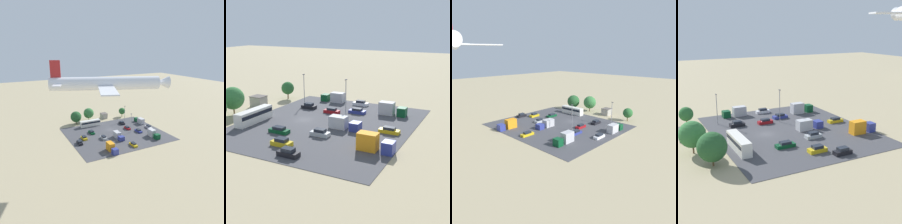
# 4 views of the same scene
# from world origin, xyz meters

# --- Properties ---
(ground_plane) EXTENTS (400.00, 400.00, 0.00)m
(ground_plane) POSITION_xyz_m (0.00, 0.00, 0.00)
(ground_plane) COLOR tan
(parking_lot_surface) EXTENTS (46.60, 39.65, 0.08)m
(parking_lot_surface) POSITION_xyz_m (0.00, 6.93, 0.04)
(parking_lot_surface) COLOR #424247
(parking_lot_surface) RESTS_ON ground
(shed_building) EXTENTS (3.67, 4.04, 3.06)m
(shed_building) POSITION_xyz_m (-5.57, -19.23, 1.54)
(shed_building) COLOR #9E998E
(shed_building) RESTS_ON ground
(bus) EXTENTS (11.15, 2.46, 3.26)m
(bus) POSITION_xyz_m (7.09, -9.77, 1.84)
(bus) COLOR silver
(bus) RESTS_ON ground
(parked_car_0) EXTENTS (1.70, 4.53, 1.50)m
(parked_car_0) POSITION_xyz_m (-19.53, 7.22, 0.71)
(parked_car_0) COLOR silver
(parked_car_0) RESTS_ON ground
(parked_car_1) EXTENTS (1.73, 4.64, 1.43)m
(parked_car_1) POSITION_xyz_m (-0.28, 22.19, 0.68)
(parked_car_1) COLOR gold
(parked_car_1) RESTS_ON ground
(parked_car_2) EXTENTS (1.92, 4.50, 1.42)m
(parked_car_2) POSITION_xyz_m (-11.52, 9.59, 0.67)
(parked_car_2) COLOR navy
(parked_car_2) RESTS_ON ground
(parked_car_3) EXTENTS (1.83, 4.26, 1.58)m
(parked_car_3) POSITION_xyz_m (8.12, 9.42, 0.74)
(parked_car_3) COLOR #ADB2B7
(parked_car_3) RESTS_ON ground
(parked_car_4) EXTENTS (1.99, 4.14, 1.59)m
(parked_car_4) POSITION_xyz_m (-9.84, -4.63, 0.74)
(parked_car_4) COLOR black
(parked_car_4) RESTS_ON ground
(parked_car_5) EXTENTS (1.83, 4.18, 1.65)m
(parked_car_5) POSITION_xyz_m (20.05, 9.64, 0.77)
(parked_car_5) COLOR black
(parked_car_5) RESTS_ON ground
(parked_car_6) EXTENTS (1.96, 4.31, 1.60)m
(parked_car_6) POSITION_xyz_m (16.39, 5.41, 0.75)
(parked_car_6) COLOR gold
(parked_car_6) RESTS_ON ground
(parked_car_7) EXTENTS (1.90, 4.69, 1.43)m
(parked_car_7) POSITION_xyz_m (10.50, 0.33, 0.68)
(parked_car_7) COLOR #0C4723
(parked_car_7) RESTS_ON ground
(parked_car_8) EXTENTS (1.74, 4.31, 1.46)m
(parked_car_8) POSITION_xyz_m (-8.57, 3.39, 0.69)
(parked_car_8) COLOR maroon
(parked_car_8) RESTS_ON ground
(parked_truck_0) EXTENTS (2.38, 7.20, 3.44)m
(parked_truck_0) POSITION_xyz_m (10.67, 22.58, 1.66)
(parked_truck_0) COLOR navy
(parked_truck_0) RESTS_ON ground
(parked_truck_1) EXTENTS (2.53, 7.44, 2.83)m
(parked_truck_1) POSITION_xyz_m (1.60, 11.78, 1.38)
(parked_truck_1) COLOR navy
(parked_truck_1) RESTS_ON ground
(parked_truck_2) EXTENTS (2.42, 7.37, 2.96)m
(parked_truck_2) POSITION_xyz_m (-19.96, -1.75, 1.44)
(parked_truck_2) COLOR #0C4723
(parked_truck_2) RESTS_ON ground
(parked_truck_3) EXTENTS (2.53, 7.21, 3.37)m
(parked_truck_3) POSITION_xyz_m (-14.09, 18.18, 1.62)
(parked_truck_3) COLOR #0C4723
(parked_truck_3) RESTS_ON ground
(tree_near_shed) EXTENTS (4.02, 4.02, 5.48)m
(tree_near_shed) POSITION_xyz_m (-17.12, -17.07, 3.46)
(tree_near_shed) COLOR brown
(tree_near_shed) RESTS_ON ground
(tree_apron_far) EXTENTS (5.98, 5.98, 7.44)m
(tree_apron_far) POSITION_xyz_m (4.17, -19.31, 4.45)
(tree_apron_far) COLOR brown
(tree_apron_far) RESTS_ON ground
(light_pole_lot_centre) EXTENTS (0.90, 0.28, 8.90)m
(light_pole_lot_centre) POSITION_xyz_m (-14.27, -8.98, 4.96)
(light_pole_lot_centre) COLOR gray
(light_pole_lot_centre) RESTS_ON ground
(light_pole_lot_edge) EXTENTS (0.90, 0.28, 9.70)m
(light_pole_lot_edge) POSITION_xyz_m (-8.02, 7.84, 5.37)
(light_pole_lot_edge) COLOR gray
(light_pole_lot_edge) RESTS_ON ground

